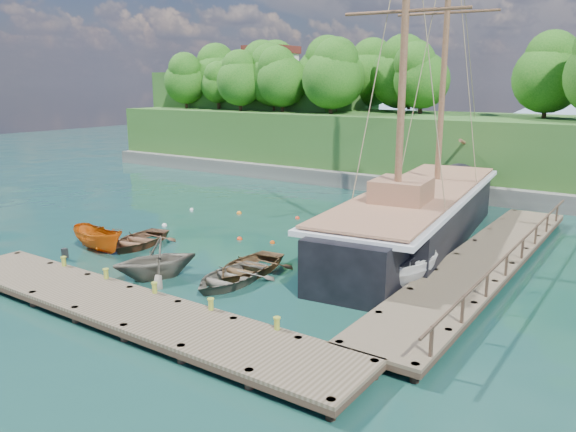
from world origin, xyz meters
name	(u,v)px	position (x,y,z in m)	size (l,w,h in m)	color
ground	(206,265)	(0.00, 0.00, 0.00)	(160.00, 160.00, 0.00)	#11372F
dock_near	(127,308)	(2.00, -6.50, 0.43)	(20.00, 3.20, 1.10)	#4C4230
dock_east	(483,261)	(11.50, 7.00, 0.43)	(3.20, 24.00, 1.10)	#4C4230
bollard_0	(65,278)	(-4.00, -5.10, 0.00)	(0.26, 0.26, 0.45)	olive
bollard_1	(107,292)	(-1.00, -5.10, 0.00)	(0.26, 0.26, 0.45)	olive
bollard_2	(156,307)	(2.00, -5.10, 0.00)	(0.26, 0.26, 0.45)	olive
bollard_3	(212,325)	(5.00, -5.10, 0.00)	(0.26, 0.26, 0.45)	olive
bollard_4	(277,346)	(8.00, -5.10, 0.00)	(0.26, 0.26, 0.45)	olive
rowboat_0	(139,246)	(-5.39, 0.43, 0.00)	(3.07, 4.30, 0.89)	brown
rowboat_1	(156,278)	(-0.60, -2.67, 0.00)	(3.29, 3.81, 2.01)	#666052
rowboat_2	(249,273)	(2.53, 0.26, 0.00)	(3.19, 4.46, 0.92)	brown
rowboat_3	(229,284)	(2.71, -1.38, 0.00)	(3.04, 4.26, 0.88)	#5E594D
motorboat_orange	(100,251)	(-6.37, -1.41, 0.00)	(1.47, 3.90, 1.51)	#BE530B
cabin_boat_white	(392,291)	(9.10, 1.92, 0.00)	(1.89, 5.02, 1.94)	white
schooner	(418,218)	(6.70, 10.58, 1.21)	(7.92, 29.36, 21.86)	black
mooring_buoy_0	(164,226)	(-7.49, 4.33, 0.00)	(0.32, 0.32, 0.32)	white
mooring_buoy_1	(240,239)	(-1.59, 4.57, 0.00)	(0.31, 0.31, 0.31)	#F13811
mooring_buoy_2	(272,243)	(0.42, 5.02, 0.00)	(0.29, 0.29, 0.29)	#D74C0A
mooring_buoy_3	(328,238)	(2.49, 7.67, 0.00)	(0.30, 0.30, 0.30)	silver
mooring_buoy_4	(239,214)	(-5.78, 9.63, 0.00)	(0.35, 0.35, 0.35)	orange
mooring_buoy_5	(297,219)	(-1.66, 10.69, 0.00)	(0.30, 0.30, 0.30)	red
mooring_buoy_6	(192,210)	(-9.28, 8.61, 0.00)	(0.28, 0.28, 0.28)	white
headland	(318,115)	(-12.88, 31.36, 5.54)	(51.00, 19.31, 12.90)	#474744
distant_ridge	(561,115)	(4.30, 70.00, 4.35)	(117.00, 40.00, 10.00)	#728CA5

